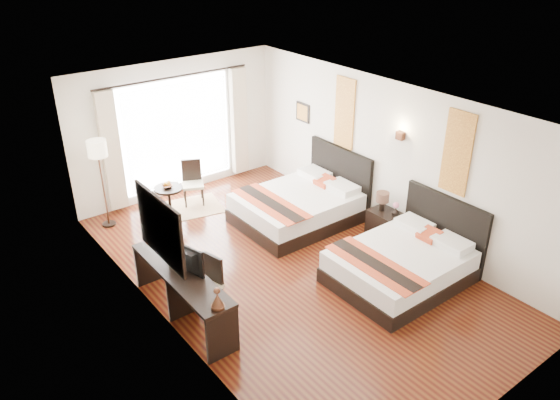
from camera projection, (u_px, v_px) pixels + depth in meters
floor at (290, 268)px, 9.11m from camera, size 4.50×7.50×0.01m
ceiling at (291, 106)px, 7.85m from camera, size 4.50×7.50×0.02m
wall_headboard at (389, 159)px, 9.69m from camera, size 0.01×7.50×2.80m
wall_desk at (158, 238)px, 7.26m from camera, size 0.01×7.50×2.80m
wall_window at (176, 129)px, 11.13m from camera, size 4.50×0.01×2.80m
wall_entry at (508, 315)px, 5.82m from camera, size 4.50×0.01×2.80m
window_glass at (177, 133)px, 11.16m from camera, size 2.40×0.02×2.20m
sheer_curtain at (179, 134)px, 11.12m from camera, size 2.30×0.02×2.10m
drape_left at (111, 152)px, 10.31m from camera, size 0.35×0.14×2.35m
drape_right at (239, 122)px, 11.88m from camera, size 0.35×0.14×2.35m
art_panel_near at (457, 153)px, 8.47m from camera, size 0.03×0.50×1.35m
art_panel_far at (345, 113)px, 10.27m from camera, size 0.03×0.50×1.35m
wall_sconce at (400, 136)px, 9.26m from camera, size 0.10×0.14×0.14m
mirror_frame at (160, 228)px, 7.18m from camera, size 0.04×1.25×0.95m
mirror_glass at (162, 228)px, 7.20m from camera, size 0.01×1.12×0.82m
bed_near at (404, 263)px, 8.68m from camera, size 2.13×1.66×1.20m
bed_far at (301, 205)px, 10.44m from camera, size 2.23×1.74×1.26m
nightstand at (384, 224)px, 9.90m from camera, size 0.44×0.54×0.52m
table_lamp at (383, 199)px, 9.73m from camera, size 0.24×0.24×0.37m
vase at (395, 213)px, 9.64m from camera, size 0.18×0.18×0.15m
console_desk at (183, 294)px, 7.84m from camera, size 0.50×2.20×0.76m
television at (181, 259)px, 7.58m from camera, size 0.28×0.73×0.42m
bronze_figurine at (217, 299)px, 6.90m from camera, size 0.23×0.23×0.27m
desk_chair at (207, 295)px, 8.01m from camera, size 0.49×0.49×0.87m
floor_lamp at (98, 154)px, 9.76m from camera, size 0.34×0.34×1.71m
side_table at (170, 202)px, 10.56m from camera, size 0.55×0.55×0.63m
fruit_bowl at (167, 186)px, 10.41m from camera, size 0.24×0.24×0.05m
window_chair at (193, 191)px, 11.11m from camera, size 0.55×0.55×0.90m
jute_rug at (186, 209)px, 10.99m from camera, size 1.57×1.23×0.01m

